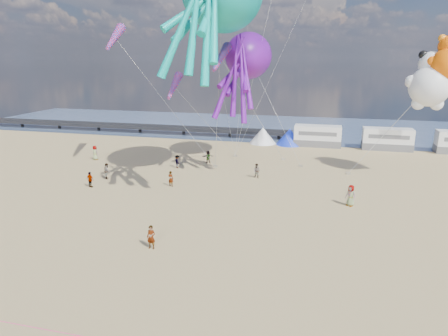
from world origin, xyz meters
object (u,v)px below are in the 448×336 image
Objects in this scene: beachgoer_6 at (95,153)px; sandbag_b at (301,166)px; tent_white at (263,135)px; windsock_right at (174,86)px; beachgoer_3 at (90,180)px; windsock_mid at (221,58)px; beachgoer_2 at (177,162)px; beachgoer_1 at (107,171)px; kite_octopus_purple at (249,56)px; standing_person at (151,237)px; beachgoer_5 at (171,179)px; motorhome_1 at (387,139)px; sandbag_e at (235,156)px; tent_blue at (290,137)px; kite_teddy_orange at (448,66)px; kite_panda at (430,86)px; windsock_left at (115,37)px; motorhome_0 at (317,136)px; sandbag_a at (215,166)px; beachgoer_7 at (257,171)px; beachgoer_0 at (351,195)px; sandbag_c at (348,174)px; sandbag_d at (283,159)px.

sandbag_b is (25.35, 2.85, -0.80)m from beachgoer_6.
windsock_right is at bearing -106.62° from tent_white.
beachgoer_3 is 0.30× the size of windsock_mid.
beachgoer_2 reaches higher than sandbag_b.
kite_octopus_purple reaches higher than beachgoer_1.
standing_person is (-1.94, -36.01, -0.38)m from tent_white.
tent_white is at bearing -90.69° from beachgoer_5.
motorhome_1 is at bearing -84.70° from beachgoer_1.
sandbag_e is (-8.58, 2.97, 0.00)m from sandbag_b.
kite_octopus_purple reaches higher than beachgoer_2.
windsock_right is at bearing -116.36° from tent_blue.
beachgoer_2 is 11.45m from beachgoer_6.
tent_blue is 24.95m from beachgoer_5.
beachgoer_5 reaches higher than sandbag_b.
beachgoer_2 is 0.26× the size of kite_teddy_orange.
sandbag_b is at bearing -129.77° from beachgoer_3.
beachgoer_3 is at bearing -150.85° from windsock_mid.
kite_panda is at bearing 46.45° from standing_person.
beachgoer_3 is at bearing -178.32° from kite_panda.
windsock_left reaches higher than tent_blue.
tent_white is at bearing 87.58° from standing_person.
beachgoer_3 is 0.27× the size of kite_teddy_orange.
motorhome_0 is 1.14× the size of kite_teddy_orange.
motorhome_0 reaches higher than beachgoer_5.
tent_blue is (4.00, 0.00, 0.00)m from tent_white.
kite_teddy_orange is at bearing -149.58° from beachgoer_5.
standing_person is 3.29× the size of sandbag_e.
beachgoer_1 is 3.17m from beachgoer_3.
kite_teddy_orange is (23.28, -0.06, 11.59)m from sandbag_a.
beachgoer_7 is 9.71m from sandbag_e.
beachgoer_3 is 0.37× the size of windsock_right.
kite_panda is (16.50, 3.25, 8.93)m from beachgoer_7.
motorhome_0 is at bearing 0.00° from tent_white.
beachgoer_2 is (-7.50, -16.29, -0.45)m from tent_white.
beachgoer_5 is 3.17× the size of sandbag_e.
kite_octopus_purple is at bearing -175.09° from kite_teddy_orange.
tent_white is 0.34× the size of kite_octopus_purple.
motorhome_0 is 13.20× the size of sandbag_a.
kite_panda is 0.98× the size of windsock_left.
motorhome_0 is 26.01m from windsock_right.
windsock_left is 1.63× the size of windsock_right.
beachgoer_0 is 0.28× the size of kite_panda.
sandbag_c is at bearing -11.30° from kite_octopus_purple.
motorhome_1 reaches higher than sandbag_d.
sandbag_e is at bearing 148.96° from kite_panda.
sandbag_a is 13.33m from kite_octopus_purple.
tent_white is at bearing 180.00° from motorhome_1.
kite_octopus_purple is at bearing 154.23° from kite_panda.
beachgoer_2 is (-18.94, 8.01, -0.18)m from beachgoer_0.
tent_white is at bearing -61.34° from beachgoer_1.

